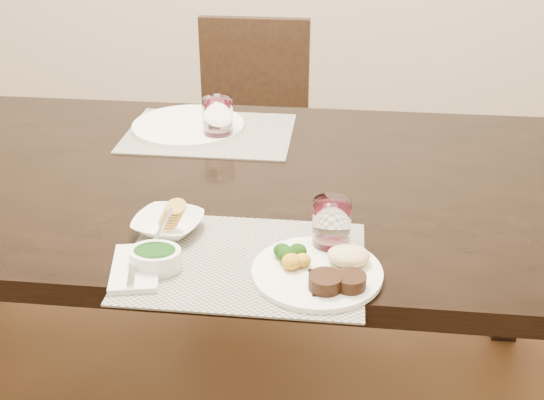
# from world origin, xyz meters

# --- Properties ---
(dining_table) EXTENTS (2.00, 1.00, 0.75)m
(dining_table) POSITION_xyz_m (0.00, 0.00, 0.67)
(dining_table) COLOR black
(dining_table) RESTS_ON ground
(chair_far) EXTENTS (0.42, 0.42, 0.90)m
(chair_far) POSITION_xyz_m (0.00, 0.93, 0.50)
(chair_far) COLOR black
(chair_far) RESTS_ON ground
(placemat_near) EXTENTS (0.46, 0.34, 0.00)m
(placemat_near) POSITION_xyz_m (0.18, -0.39, 0.75)
(placemat_near) COLOR gray
(placemat_near) RESTS_ON dining_table
(placemat_far) EXTENTS (0.46, 0.34, 0.00)m
(placemat_far) POSITION_xyz_m (-0.02, 0.26, 0.75)
(placemat_far) COLOR gray
(placemat_far) RESTS_ON dining_table
(dinner_plate) EXTENTS (0.25, 0.25, 0.04)m
(dinner_plate) POSITION_xyz_m (0.33, -0.42, 0.77)
(dinner_plate) COLOR white
(dinner_plate) RESTS_ON placemat_near
(napkin_fork) EXTENTS (0.12, 0.17, 0.02)m
(napkin_fork) POSITION_xyz_m (-0.02, -0.44, 0.76)
(napkin_fork) COLOR silver
(napkin_fork) RESTS_ON placemat_near
(steak_knife) EXTENTS (0.03, 0.21, 0.01)m
(steak_knife) POSITION_xyz_m (0.32, -0.44, 0.76)
(steak_knife) COLOR silver
(steak_knife) RESTS_ON placemat_near
(cracker_bowl) EXTENTS (0.16, 0.16, 0.06)m
(cracker_bowl) POSITION_xyz_m (0.00, -0.30, 0.77)
(cracker_bowl) COLOR white
(cracker_bowl) RESTS_ON placemat_near
(sauce_ramekin) EXTENTS (0.10, 0.15, 0.08)m
(sauce_ramekin) POSITION_xyz_m (0.01, -0.43, 0.78)
(sauce_ramekin) COLOR white
(sauce_ramekin) RESTS_ON placemat_near
(wine_glass_near) EXTENTS (0.08, 0.08, 0.10)m
(wine_glass_near) POSITION_xyz_m (0.34, -0.32, 0.80)
(wine_glass_near) COLOR white
(wine_glass_near) RESTS_ON placemat_near
(far_plate) EXTENTS (0.32, 0.32, 0.01)m
(far_plate) POSITION_xyz_m (-0.09, 0.28, 0.76)
(far_plate) COLOR white
(far_plate) RESTS_ON placemat_far
(wine_glass_far) EXTENTS (0.08, 0.08, 0.11)m
(wine_glass_far) POSITION_xyz_m (0.01, 0.22, 0.80)
(wine_glass_far) COLOR white
(wine_glass_far) RESTS_ON placemat_far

